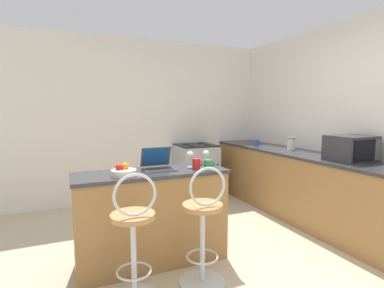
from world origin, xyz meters
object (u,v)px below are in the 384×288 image
at_px(wine_glass_short, 190,155).
at_px(storage_jar, 291,144).
at_px(bar_stool_near, 134,241).
at_px(mug_green, 208,164).
at_px(fruit_bowl, 123,171).
at_px(microwave, 351,148).
at_px(laptop, 158,164).
at_px(stove_range, 196,171).
at_px(bar_stool_far, 203,229).
at_px(mug_red, 197,164).
at_px(wine_glass_tall, 206,154).
at_px(mug_blue, 256,143).

bearing_deg(wine_glass_short, storage_jar, 18.49).
bearing_deg(wine_glass_short, bar_stool_near, -141.40).
bearing_deg(mug_green, fruit_bowl, 178.47).
bearing_deg(microwave, laptop, 169.05).
bearing_deg(stove_range, bar_stool_far, -112.76).
bearing_deg(bar_stool_near, mug_green, 26.62).
relative_size(laptop, mug_red, 2.90).
bearing_deg(bar_stool_near, fruit_bowl, 88.23).
distance_m(wine_glass_short, fruit_bowl, 0.71).
relative_size(wine_glass_tall, wine_glass_short, 0.88).
bearing_deg(bar_stool_far, wine_glass_short, 78.13).
relative_size(storage_jar, wine_glass_short, 1.08).
xyz_separation_m(bar_stool_far, laptop, (-0.21, 0.60, 0.47)).
bearing_deg(mug_green, mug_red, 163.11).
relative_size(storage_jar, mug_blue, 1.71).
relative_size(laptop, wine_glass_short, 1.82).
xyz_separation_m(mug_blue, wine_glass_short, (-1.67, -1.22, 0.07)).
xyz_separation_m(mug_red, fruit_bowl, (-0.71, -0.01, -0.01)).
height_order(mug_blue, mug_green, mug_blue).
bearing_deg(laptop, stove_range, 55.47).
relative_size(microwave, wine_glass_short, 2.78).
bearing_deg(mug_blue, fruit_bowl, -150.50).
distance_m(storage_jar, wine_glass_short, 1.94).
relative_size(stove_range, wine_glass_tall, 6.28).
bearing_deg(mug_green, wine_glass_tall, 68.79).
distance_m(wine_glass_tall, mug_red, 0.32).
xyz_separation_m(bar_stool_far, mug_green, (0.25, 0.42, 0.46)).
xyz_separation_m(bar_stool_far, mug_blue, (1.79, 1.78, 0.47)).
distance_m(storage_jar, fruit_bowl, 2.63).
bearing_deg(laptop, mug_blue, 30.52).
bearing_deg(fruit_bowl, laptop, 23.65).
xyz_separation_m(wine_glass_short, fruit_bowl, (-0.69, -0.12, -0.08)).
height_order(bar_stool_far, storage_jar, storage_jar).
xyz_separation_m(mug_blue, mug_red, (-1.65, -1.32, -0.00)).
relative_size(stove_range, fruit_bowl, 4.11).
relative_size(storage_jar, mug_red, 1.72).
distance_m(mug_green, wine_glass_short, 0.21).
bearing_deg(stove_range, mug_blue, -33.19).
height_order(stove_range, mug_green, mug_green).
xyz_separation_m(microwave, wine_glass_tall, (-1.58, 0.49, -0.04)).
bearing_deg(fruit_bowl, mug_red, 0.96).
xyz_separation_m(storage_jar, mug_green, (-1.70, -0.76, -0.04)).
distance_m(microwave, fruit_bowl, 2.52).
xyz_separation_m(wine_glass_tall, wine_glass_short, (-0.24, -0.12, 0.02)).
relative_size(microwave, mug_blue, 4.42).
height_order(storage_jar, mug_red, storage_jar).
bearing_deg(mug_blue, wine_glass_short, -143.93).
distance_m(bar_stool_far, storage_jar, 2.34).
bearing_deg(wine_glass_tall, mug_blue, 37.44).
xyz_separation_m(stove_range, storage_jar, (0.98, -1.14, 0.54)).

